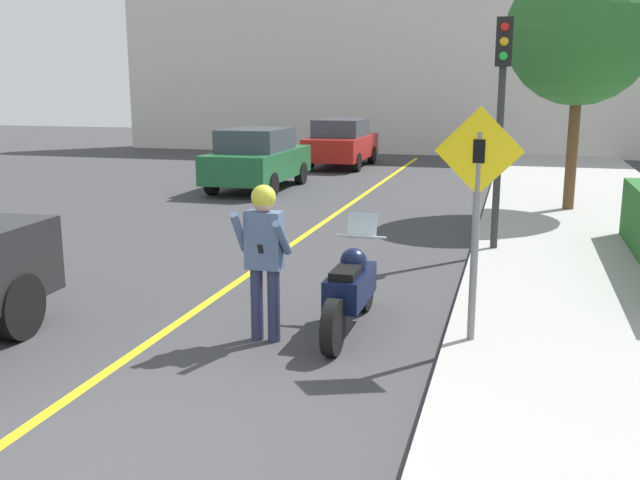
# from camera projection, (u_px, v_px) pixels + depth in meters

# --- Properties ---
(ground_plane) EXTENTS (80.00, 80.00, 0.00)m
(ground_plane) POSITION_uv_depth(u_px,v_px,m) (63.00, 458.00, 5.50)
(ground_plane) COLOR #38383A
(road_center_line) EXTENTS (0.12, 36.00, 0.01)m
(road_center_line) POSITION_uv_depth(u_px,v_px,m) (259.00, 267.00, 11.30)
(road_center_line) COLOR yellow
(road_center_line) RESTS_ON ground
(building_backdrop) EXTENTS (28.00, 1.20, 7.73)m
(building_backdrop) POSITION_uv_depth(u_px,v_px,m) (441.00, 60.00, 29.16)
(building_backdrop) COLOR beige
(building_backdrop) RESTS_ON ground
(motorcycle) EXTENTS (0.62, 2.22, 1.29)m
(motorcycle) POSITION_uv_depth(u_px,v_px,m) (351.00, 289.00, 8.28)
(motorcycle) COLOR black
(motorcycle) RESTS_ON ground
(person_biker) EXTENTS (0.59, 0.48, 1.77)m
(person_biker) POSITION_uv_depth(u_px,v_px,m) (264.00, 246.00, 7.82)
(person_biker) COLOR #282D4C
(person_biker) RESTS_ON ground
(crossing_sign) EXTENTS (0.91, 0.08, 2.48)m
(crossing_sign) POSITION_uv_depth(u_px,v_px,m) (477.00, 203.00, 7.38)
(crossing_sign) COLOR slate
(crossing_sign) RESTS_ON sidewalk_curb
(traffic_light) EXTENTS (0.26, 0.30, 3.74)m
(traffic_light) POSITION_uv_depth(u_px,v_px,m) (502.00, 91.00, 11.48)
(traffic_light) COLOR #2D2D30
(traffic_light) RESTS_ON sidewalk_curb
(street_tree) EXTENTS (3.14, 3.14, 5.39)m
(street_tree) POSITION_uv_depth(u_px,v_px,m) (581.00, 31.00, 15.05)
(street_tree) COLOR brown
(street_tree) RESTS_ON sidewalk_curb
(parked_car_green) EXTENTS (1.88, 4.20, 1.68)m
(parked_car_green) POSITION_uv_depth(u_px,v_px,m) (258.00, 158.00, 19.61)
(parked_car_green) COLOR black
(parked_car_green) RESTS_ON ground
(parked_car_red) EXTENTS (1.88, 4.20, 1.68)m
(parked_car_red) POSITION_uv_depth(u_px,v_px,m) (342.00, 143.00, 25.06)
(parked_car_red) COLOR black
(parked_car_red) RESTS_ON ground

